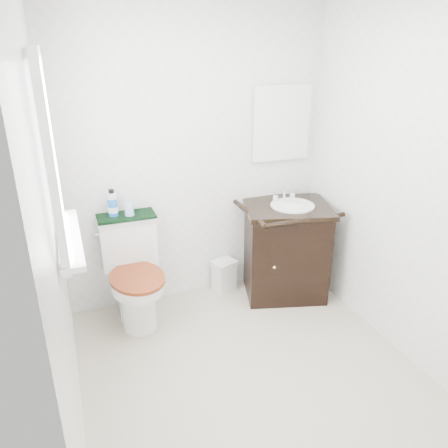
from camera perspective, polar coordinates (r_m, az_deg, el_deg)
floor at (r=3.12m, az=3.87°, el=-19.13°), size 2.40×2.40×0.00m
wall_back at (r=3.56m, az=-3.71°, el=8.36°), size 2.40×0.00×2.40m
wall_front at (r=1.61m, az=23.46°, el=-12.32°), size 2.40×0.00×2.40m
wall_left at (r=2.27m, az=-21.41°, el=-1.58°), size 0.00×2.40×2.40m
wall_right at (r=3.10m, az=23.38°, el=4.38°), size 0.00×2.40×2.40m
window at (r=2.41m, az=-21.97°, el=8.46°), size 0.02×0.70×0.90m
mirror at (r=3.77m, az=7.51°, el=12.90°), size 0.50×0.02×0.60m
toilet at (r=3.53m, az=-11.70°, el=-6.86°), size 0.45×0.65×0.83m
vanity at (r=3.82m, az=8.00°, el=-3.04°), size 0.84×0.77×0.92m
trash_bin at (r=3.92m, az=0.01°, el=-6.74°), size 0.24×0.22×0.29m
towel at (r=3.44m, az=-12.67°, el=1.03°), size 0.44×0.22×0.02m
mouthwash_bottle at (r=3.42m, az=-14.35°, el=2.57°), size 0.07×0.07×0.21m
cup at (r=3.41m, az=-12.28°, el=1.87°), size 0.07×0.07×0.09m
soap_bar at (r=3.73m, az=6.80°, el=2.98°), size 0.06×0.04×0.02m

